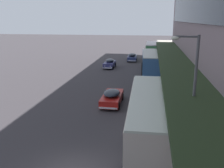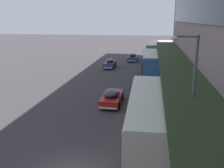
{
  "view_description": "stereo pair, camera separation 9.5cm",
  "coord_description": "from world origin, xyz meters",
  "px_view_note": "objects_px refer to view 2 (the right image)",
  "views": [
    {
      "loc": [
        4.03,
        -11.26,
        8.22
      ],
      "look_at": [
        0.09,
        13.53,
        1.65
      ],
      "focal_mm": 40.0,
      "sensor_mm": 36.0,
      "label": 1
    },
    {
      "loc": [
        4.12,
        -11.24,
        8.22
      ],
      "look_at": [
        0.09,
        13.53,
        1.65
      ],
      "focal_mm": 40.0,
      "sensor_mm": 36.0,
      "label": 2
    }
  ],
  "objects_px": {
    "transit_bus_kerbside_front": "(152,50)",
    "sedan_trailing_near": "(133,57)",
    "transit_bus_kerbside_rear": "(151,61)",
    "street_lamp": "(190,91)",
    "pedestrian_at_kerb": "(204,135)",
    "transit_bus_kerbside_far": "(149,116)",
    "sedan_far_back": "(112,97)",
    "sedan_lead_mid": "(110,63)"
  },
  "relations": [
    {
      "from": "transit_bus_kerbside_far",
      "to": "sedan_lead_mid",
      "type": "relative_size",
      "value": 2.47
    },
    {
      "from": "transit_bus_kerbside_far",
      "to": "sedan_far_back",
      "type": "xyz_separation_m",
      "value": [
        -3.71,
        7.62,
        -1.23
      ]
    },
    {
      "from": "sedan_far_back",
      "to": "pedestrian_at_kerb",
      "type": "distance_m",
      "value": 10.97
    },
    {
      "from": "sedan_trailing_near",
      "to": "pedestrian_at_kerb",
      "type": "height_order",
      "value": "pedestrian_at_kerb"
    },
    {
      "from": "transit_bus_kerbside_far",
      "to": "sedan_lead_mid",
      "type": "distance_m",
      "value": 27.42
    },
    {
      "from": "transit_bus_kerbside_rear",
      "to": "pedestrian_at_kerb",
      "type": "xyz_separation_m",
      "value": [
        3.59,
        -23.75,
        -0.65
      ]
    },
    {
      "from": "transit_bus_kerbside_front",
      "to": "transit_bus_kerbside_far",
      "type": "distance_m",
      "value": 36.6
    },
    {
      "from": "pedestrian_at_kerb",
      "to": "sedan_trailing_near",
      "type": "bearing_deg",
      "value": 101.77
    },
    {
      "from": "transit_bus_kerbside_front",
      "to": "sedan_trailing_near",
      "type": "distance_m",
      "value": 4.64
    },
    {
      "from": "transit_bus_kerbside_front",
      "to": "transit_bus_kerbside_rear",
      "type": "bearing_deg",
      "value": -90.71
    },
    {
      "from": "sedan_far_back",
      "to": "street_lamp",
      "type": "distance_m",
      "value": 11.89
    },
    {
      "from": "transit_bus_kerbside_rear",
      "to": "sedan_trailing_near",
      "type": "bearing_deg",
      "value": 108.22
    },
    {
      "from": "transit_bus_kerbside_front",
      "to": "transit_bus_kerbside_rear",
      "type": "relative_size",
      "value": 0.87
    },
    {
      "from": "sedan_lead_mid",
      "to": "transit_bus_kerbside_far",
      "type": "bearing_deg",
      "value": -74.93
    },
    {
      "from": "transit_bus_kerbside_front",
      "to": "street_lamp",
      "type": "height_order",
      "value": "street_lamp"
    },
    {
      "from": "transit_bus_kerbside_front",
      "to": "sedan_far_back",
      "type": "distance_m",
      "value": 29.24
    },
    {
      "from": "transit_bus_kerbside_far",
      "to": "sedan_far_back",
      "type": "distance_m",
      "value": 8.57
    },
    {
      "from": "transit_bus_kerbside_far",
      "to": "pedestrian_at_kerb",
      "type": "bearing_deg",
      "value": -11.09
    },
    {
      "from": "transit_bus_kerbside_far",
      "to": "pedestrian_at_kerb",
      "type": "height_order",
      "value": "transit_bus_kerbside_far"
    },
    {
      "from": "transit_bus_kerbside_rear",
      "to": "sedan_trailing_near",
      "type": "distance_m",
      "value": 11.93
    },
    {
      "from": "sedan_far_back",
      "to": "sedan_trailing_near",
      "type": "bearing_deg",
      "value": 90.29
    },
    {
      "from": "pedestrian_at_kerb",
      "to": "transit_bus_kerbside_far",
      "type": "bearing_deg",
      "value": 168.91
    },
    {
      "from": "transit_bus_kerbside_front",
      "to": "transit_bus_kerbside_rear",
      "type": "height_order",
      "value": "transit_bus_kerbside_front"
    },
    {
      "from": "transit_bus_kerbside_front",
      "to": "sedan_trailing_near",
      "type": "relative_size",
      "value": 1.98
    },
    {
      "from": "transit_bus_kerbside_far",
      "to": "street_lamp",
      "type": "relative_size",
      "value": 1.55
    },
    {
      "from": "transit_bus_kerbside_rear",
      "to": "pedestrian_at_kerb",
      "type": "distance_m",
      "value": 24.03
    },
    {
      "from": "sedan_trailing_near",
      "to": "sedan_lead_mid",
      "type": "height_order",
      "value": "sedan_trailing_near"
    },
    {
      "from": "sedan_far_back",
      "to": "sedan_lead_mid",
      "type": "bearing_deg",
      "value": 100.26
    },
    {
      "from": "sedan_far_back",
      "to": "street_lamp",
      "type": "bearing_deg",
      "value": -58.35
    },
    {
      "from": "sedan_trailing_near",
      "to": "sedan_far_back",
      "type": "height_order",
      "value": "sedan_trailing_near"
    },
    {
      "from": "transit_bus_kerbside_far",
      "to": "pedestrian_at_kerb",
      "type": "xyz_separation_m",
      "value": [
        3.45,
        -0.68,
        -0.78
      ]
    },
    {
      "from": "sedan_far_back",
      "to": "pedestrian_at_kerb",
      "type": "height_order",
      "value": "pedestrian_at_kerb"
    },
    {
      "from": "transit_bus_kerbside_far",
      "to": "sedan_far_back",
      "type": "height_order",
      "value": "transit_bus_kerbside_far"
    },
    {
      "from": "transit_bus_kerbside_rear",
      "to": "sedan_far_back",
      "type": "xyz_separation_m",
      "value": [
        -3.58,
        -15.45,
        -1.1
      ]
    },
    {
      "from": "transit_bus_kerbside_front",
      "to": "pedestrian_at_kerb",
      "type": "distance_m",
      "value": 37.44
    },
    {
      "from": "street_lamp",
      "to": "sedan_trailing_near",
      "type": "bearing_deg",
      "value": 99.48
    },
    {
      "from": "transit_bus_kerbside_front",
      "to": "sedan_far_back",
      "type": "xyz_separation_m",
      "value": [
        -3.75,
        -28.98,
        -1.24
      ]
    },
    {
      "from": "transit_bus_kerbside_rear",
      "to": "pedestrian_at_kerb",
      "type": "relative_size",
      "value": 5.97
    },
    {
      "from": "sedan_trailing_near",
      "to": "transit_bus_kerbside_front",
      "type": "bearing_deg",
      "value": 29.92
    },
    {
      "from": "transit_bus_kerbside_front",
      "to": "sedan_lead_mid",
      "type": "relative_size",
      "value": 2.12
    },
    {
      "from": "sedan_lead_mid",
      "to": "pedestrian_at_kerb",
      "type": "bearing_deg",
      "value": -68.71
    },
    {
      "from": "transit_bus_kerbside_front",
      "to": "street_lamp",
      "type": "distance_m",
      "value": 38.75
    }
  ]
}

